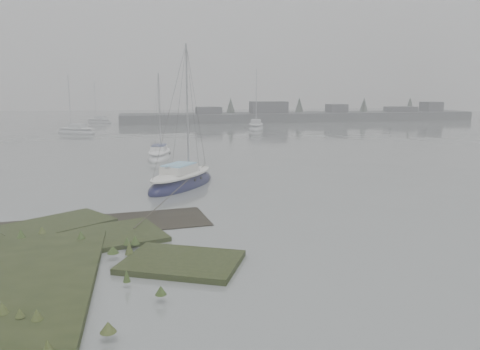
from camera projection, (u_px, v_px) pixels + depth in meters
name	position (u px, v px, depth m)	size (l,w,h in m)	color
ground	(149.00, 147.00, 43.71)	(160.00, 160.00, 0.00)	slate
far_shoreline	(306.00, 116.00, 79.65)	(60.00, 8.00, 4.15)	#4C4F51
sailboat_main	(182.00, 182.00, 26.01)	(5.08, 5.99, 8.42)	black
sailboat_white	(160.00, 156.00, 36.44)	(2.47, 5.22, 7.07)	silver
sailboat_far_a	(76.00, 132.00, 56.73)	(5.49, 4.41, 7.61)	#A8ACB2
sailboat_far_b	(256.00, 127.00, 62.70)	(3.58, 6.39, 8.57)	#B5BABF
sailboat_far_c	(99.00, 122.00, 74.67)	(4.83, 4.40, 6.96)	#ABAEB4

